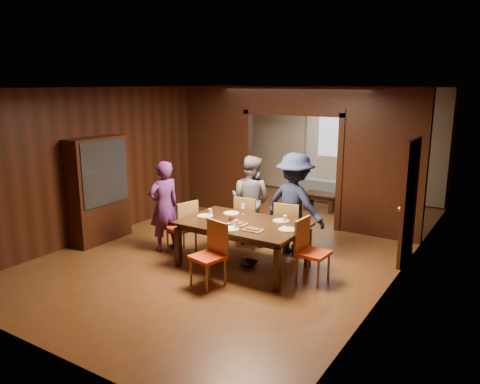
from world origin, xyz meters
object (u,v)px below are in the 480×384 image
Objects in this scene: dining_table at (243,245)px; chair_right at (313,251)px; coffee_table at (321,202)px; chair_far_l at (250,221)px; person_grey at (251,200)px; chair_near at (208,255)px; hutch at (99,190)px; person_purple at (164,206)px; person_navy at (295,204)px; sofa at (332,189)px; chair_left at (181,226)px; chair_far_r at (289,228)px.

dining_table is 2.06× the size of chair_right.
chair_far_l reaches higher than coffee_table.
person_grey is 1.73× the size of chair_near.
person_grey is 1.28m from dining_table.
chair_far_l is 1.86m from chair_near.
hutch reaches higher than person_grey.
person_navy reaches higher than person_purple.
hutch is at bearing 24.66° from chair_far_l.
chair_near is (-1.27, -0.98, 0.00)m from chair_right.
chair_right reaches higher than coffee_table.
person_purple is at bearing 96.14° from chair_right.
sofa is 5.12m from chair_left.
chair_far_r is (0.68, -3.10, 0.28)m from coffee_table.
hutch reaches higher than person_navy.
person_purple is at bearing 38.33° from chair_far_l.
chair_far_r is at bearing 166.98° from person_grey.
sofa is 0.99× the size of dining_table.
person_purple reaches higher than chair_far_l.
chair_near reaches higher than dining_table.
coffee_table is (0.13, -1.00, -0.09)m from sofa.
person_grey is at bearing 160.17° from chair_left.
chair_near is at bearing 80.26° from person_purple.
person_purple is 1.69× the size of chair_far_l.
coffee_table is 0.82× the size of chair_right.
chair_far_l is at bearing 114.12° from dining_table.
person_navy reaches higher than chair_far_r.
chair_far_l is at bearing 25.53° from hutch.
person_purple is at bearing -177.24° from dining_table.
dining_table is at bearing 96.31° from chair_right.
hutch is at bearing -173.67° from dining_table.
person_navy is 0.95m from chair_far_l.
person_grey is 2.09× the size of coffee_table.
chair_near is at bearing 95.07° from sofa.
person_navy is at bearing -174.92° from chair_far_l.
chair_near is at bearing 68.72° from chair_left.
chair_far_l is (-1.63, 0.84, 0.00)m from chair_right.
person_grey is 1.73× the size of chair_far_r.
chair_left is (-1.72, -1.02, -0.42)m from person_navy.
chair_left is at bearing 157.14° from chair_near.
person_grey is 1.73× the size of chair_left.
coffee_table is 0.82× the size of chair_far_r.
person_navy is at bearing 103.60° from sofa.
dining_table is 2.06× the size of chair_far_r.
hutch reaches higher than chair_right.
chair_near reaches higher than coffee_table.
chair_far_l is at bearing 147.62° from person_purple.
hutch reaches higher than chair_near.
sofa is (0.09, 3.93, -0.55)m from person_grey.
person_navy reaches higher than chair_far_l.
dining_table is at bearing -85.87° from coffee_table.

